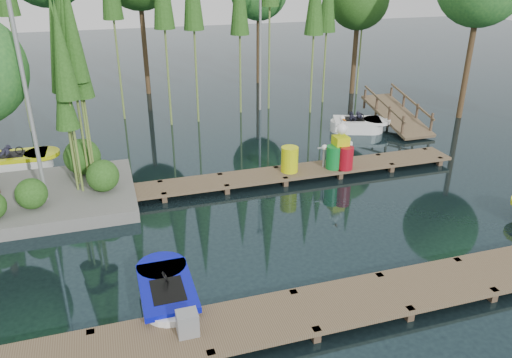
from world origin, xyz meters
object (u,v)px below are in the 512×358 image
object	(u,v)px
drum_cluster	(341,152)
yellow_barrel	(290,159)
boat_yellow_far	(18,161)
utility_cabinet	(188,323)
boat_blue	(167,295)
island	(2,104)

from	to	relation	value
drum_cluster	yellow_barrel	bearing A→B (deg)	175.41
boat_yellow_far	utility_cabinet	xyz separation A→B (m)	(4.25, -10.80, 0.26)
yellow_barrel	boat_yellow_far	bearing A→B (deg)	157.22
utility_cabinet	boat_blue	bearing A→B (deg)	98.44
yellow_barrel	island	bearing A→B (deg)	174.77
boat_blue	drum_cluster	bearing A→B (deg)	38.17
drum_cluster	boat_yellow_far	bearing A→B (deg)	160.10
boat_yellow_far	yellow_barrel	size ratio (longest dim) A/B	3.14
boat_yellow_far	island	bearing A→B (deg)	-60.34
boat_yellow_far	drum_cluster	distance (m)	11.61
island	utility_cabinet	size ratio (longest dim) A/B	13.40
boat_blue	yellow_barrel	xyz separation A→B (m)	(5.01, 5.57, 0.49)
island	boat_yellow_far	size ratio (longest dim) A/B	2.45
drum_cluster	utility_cabinet	bearing A→B (deg)	-134.16
boat_blue	utility_cabinet	distance (m)	1.48
island	drum_cluster	distance (m)	10.79
utility_cabinet	drum_cluster	xyz separation A→B (m)	(6.65, 6.85, 0.29)
boat_yellow_far	yellow_barrel	bearing A→B (deg)	-1.00
utility_cabinet	yellow_barrel	bearing A→B (deg)	55.60
island	yellow_barrel	distance (m)	9.00
boat_blue	drum_cluster	xyz separation A→B (m)	(6.87, 5.42, 0.60)
utility_cabinet	drum_cluster	bearing A→B (deg)	45.84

